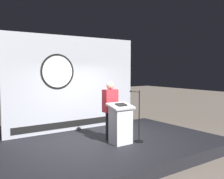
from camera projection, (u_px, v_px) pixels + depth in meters
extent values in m
plane|color=#6B6056|center=(106.00, 153.00, 7.04)|extent=(40.00, 40.00, 0.00)
cube|color=black|center=(106.00, 148.00, 7.02)|extent=(6.40, 4.00, 0.30)
cube|color=#B2B7C1|center=(75.00, 83.00, 8.40)|extent=(4.58, 0.10, 3.04)
cylinder|color=black|center=(58.00, 72.00, 7.97)|extent=(1.09, 0.02, 1.09)
cylinder|color=white|center=(58.00, 72.00, 7.97)|extent=(0.98, 0.02, 0.98)
cube|color=black|center=(76.00, 123.00, 8.46)|extent=(4.12, 0.02, 0.20)
cube|color=silver|center=(121.00, 125.00, 6.87)|extent=(0.52, 0.40, 0.98)
cube|color=silver|center=(121.00, 106.00, 6.83)|extent=(0.64, 0.50, 0.16)
cube|color=black|center=(121.00, 104.00, 6.81)|extent=(0.28, 0.20, 0.07)
cylinder|color=black|center=(110.00, 126.00, 7.27)|extent=(0.26, 0.26, 0.79)
cube|color=red|center=(110.00, 101.00, 7.21)|extent=(0.40, 0.24, 0.63)
sphere|color=beige|center=(110.00, 85.00, 7.18)|extent=(0.22, 0.22, 0.22)
cylinder|color=black|center=(139.00, 141.00, 7.08)|extent=(0.24, 0.24, 0.02)
cylinder|color=black|center=(139.00, 116.00, 7.03)|extent=(0.03, 0.03, 1.42)
cylinder|color=black|center=(135.00, 92.00, 7.12)|extent=(0.02, 0.36, 0.02)
sphere|color=#262626|center=(131.00, 91.00, 7.27)|extent=(0.07, 0.07, 0.07)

